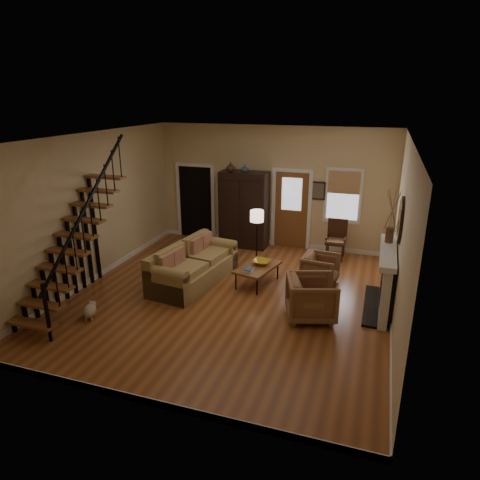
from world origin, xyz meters
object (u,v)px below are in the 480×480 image
(sofa, at_px, (194,265))
(side_chair, at_px, (336,240))
(floor_lamp, at_px, (257,239))
(coffee_table, at_px, (257,275))
(armoire, at_px, (244,210))
(armchair_right, at_px, (320,270))
(armchair_left, at_px, (311,298))

(sofa, relative_size, side_chair, 2.31)
(floor_lamp, bearing_deg, coffee_table, -72.40)
(sofa, xyz_separation_m, side_chair, (2.85, 2.55, 0.07))
(armoire, relative_size, coffee_table, 1.86)
(armoire, height_order, side_chair, armoire)
(armoire, height_order, coffee_table, armoire)
(floor_lamp, relative_size, side_chair, 1.40)
(sofa, height_order, armchair_right, sofa)
(armchair_right, xyz_separation_m, side_chair, (0.14, 1.70, 0.16))
(sofa, bearing_deg, floor_lamp, 61.54)
(sofa, bearing_deg, coffee_table, 23.90)
(armchair_right, bearing_deg, coffee_table, 114.67)
(side_chair, bearing_deg, floor_lamp, -147.75)
(side_chair, bearing_deg, armoire, 175.52)
(armoire, height_order, armchair_right, armoire)
(armoire, bearing_deg, armchair_right, -38.26)
(coffee_table, distance_m, armchair_right, 1.41)
(armoire, relative_size, side_chair, 2.06)
(armchair_right, distance_m, floor_lamp, 1.79)
(armchair_left, bearing_deg, armoire, 17.47)
(coffee_table, relative_size, side_chair, 1.11)
(floor_lamp, bearing_deg, armoire, 119.53)
(coffee_table, bearing_deg, floor_lamp, 107.60)
(armchair_right, bearing_deg, armchair_left, -171.92)
(floor_lamp, height_order, side_chair, floor_lamp)
(sofa, distance_m, armchair_left, 2.87)
(armoire, height_order, sofa, armoire)
(coffee_table, bearing_deg, sofa, -164.24)
(coffee_table, height_order, side_chair, side_chair)
(armchair_left, distance_m, side_chair, 3.29)
(coffee_table, xyz_separation_m, armchair_right, (1.33, 0.46, 0.13))
(armchair_right, height_order, floor_lamp, floor_lamp)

